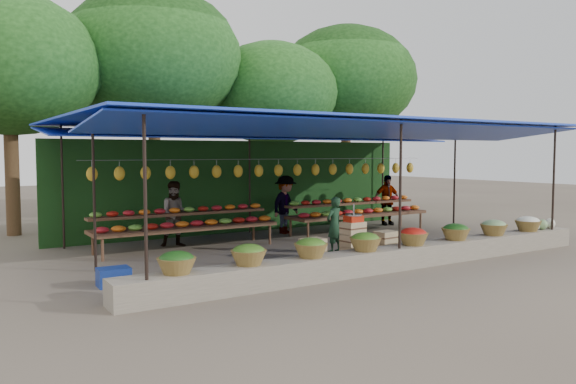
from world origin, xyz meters
TOP-DOWN VIEW (x-y plane):
  - ground at (0.00, 0.00)m, footprint 60.00×60.00m
  - stone_curb at (0.00, -2.75)m, footprint 10.60×0.55m
  - stall_canopy at (0.00, 0.06)m, footprint 10.80×6.60m
  - produce_baskets at (-0.10, -2.75)m, footprint 8.98×0.58m
  - netting_backdrop at (0.00, 3.15)m, footprint 10.60×0.06m
  - tree_row at (0.50, 6.09)m, footprint 16.51×5.50m
  - fruit_table_left at (-2.49, 1.35)m, footprint 4.21×0.95m
  - fruit_table_right at (2.51, 1.35)m, footprint 4.21×0.95m
  - crate_counter at (-0.09, -1.62)m, footprint 2.38×0.38m
  - weighing_scale at (-0.06, -1.62)m, footprint 0.34×0.34m
  - vendor_seated at (0.09, -0.78)m, footprint 0.50×0.40m
  - customer_left at (-2.54, 1.80)m, footprint 0.84×0.72m
  - customer_mid at (0.73, 2.23)m, footprint 1.16×0.92m
  - customer_right at (4.29, 2.15)m, footprint 0.95×0.58m
  - blue_crate_front at (-4.67, -2.51)m, footprint 0.51×0.44m
  - blue_crate_back at (-4.84, -1.35)m, footprint 0.52×0.38m

SIDE VIEW (x-z plane):
  - ground at x=0.00m, z-range 0.00..0.00m
  - blue_crate_front at x=-4.67m, z-range 0.00..0.26m
  - blue_crate_back at x=-4.84m, z-range 0.00..0.31m
  - stone_curb at x=0.00m, z-range 0.00..0.40m
  - crate_counter at x=-0.09m, z-range -0.07..0.70m
  - produce_baskets at x=-0.10m, z-range 0.40..0.73m
  - vendor_seated at x=0.09m, z-range 0.00..1.21m
  - fruit_table_left at x=-2.49m, z-range 0.14..1.07m
  - fruit_table_right at x=2.51m, z-range 0.14..1.07m
  - customer_right at x=4.29m, z-range 0.00..1.51m
  - customer_left at x=-2.54m, z-range 0.00..1.52m
  - customer_mid at x=0.73m, z-range 0.00..1.56m
  - weighing_scale at x=-0.06m, z-range 0.67..1.04m
  - netting_backdrop at x=0.00m, z-range 0.00..2.50m
  - stall_canopy at x=0.00m, z-range 1.27..4.09m
  - tree_row at x=0.50m, z-range 1.14..8.26m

